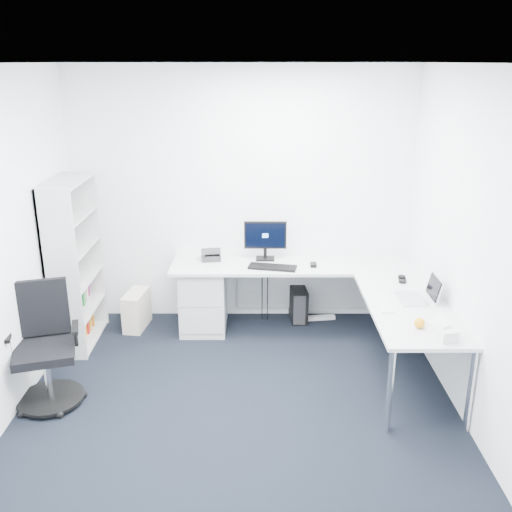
{
  "coord_description": "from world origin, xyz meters",
  "views": [
    {
      "loc": [
        0.15,
        -3.8,
        2.71
      ],
      "look_at": [
        0.15,
        1.05,
        1.05
      ],
      "focal_mm": 40.0,
      "sensor_mm": 36.0,
      "label": 1
    }
  ],
  "objects_px": {
    "monitor": "(265,240)",
    "task_chair": "(44,348)",
    "laptop": "(412,288)",
    "l_desk": "(296,309)",
    "bookshelf": "(75,264)"
  },
  "relations": [
    {
      "from": "monitor",
      "to": "task_chair",
      "type": "bearing_deg",
      "value": -139.74
    },
    {
      "from": "task_chair",
      "to": "laptop",
      "type": "relative_size",
      "value": 3.2
    },
    {
      "from": "monitor",
      "to": "laptop",
      "type": "height_order",
      "value": "monitor"
    },
    {
      "from": "l_desk",
      "to": "bookshelf",
      "type": "distance_m",
      "value": 2.22
    },
    {
      "from": "monitor",
      "to": "laptop",
      "type": "relative_size",
      "value": 1.38
    },
    {
      "from": "bookshelf",
      "to": "task_chair",
      "type": "distance_m",
      "value": 1.18
    },
    {
      "from": "bookshelf",
      "to": "laptop",
      "type": "bearing_deg",
      "value": -12.26
    },
    {
      "from": "bookshelf",
      "to": "task_chair",
      "type": "bearing_deg",
      "value": -87.18
    },
    {
      "from": "task_chair",
      "to": "laptop",
      "type": "bearing_deg",
      "value": -7.8
    },
    {
      "from": "task_chair",
      "to": "laptop",
      "type": "distance_m",
      "value": 3.12
    },
    {
      "from": "bookshelf",
      "to": "laptop",
      "type": "relative_size",
      "value": 5.21
    },
    {
      "from": "l_desk",
      "to": "bookshelf",
      "type": "relative_size",
      "value": 1.53
    },
    {
      "from": "monitor",
      "to": "bookshelf",
      "type": "bearing_deg",
      "value": -167.91
    },
    {
      "from": "monitor",
      "to": "laptop",
      "type": "bearing_deg",
      "value": -40.19
    },
    {
      "from": "l_desk",
      "to": "task_chair",
      "type": "xyz_separation_m",
      "value": [
        -2.12,
        -1.08,
        0.14
      ]
    }
  ]
}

